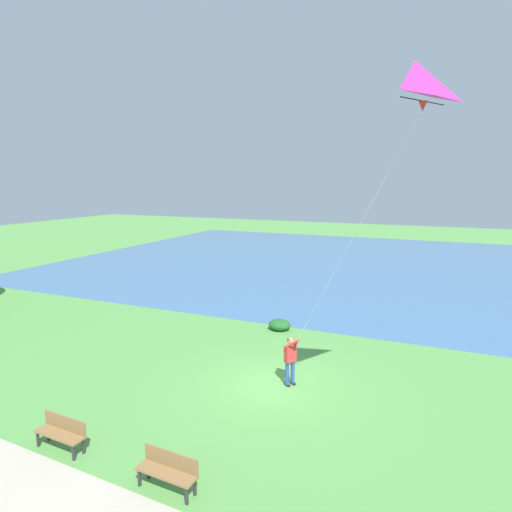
{
  "coord_description": "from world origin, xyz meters",
  "views": [
    {
      "loc": [
        -13.34,
        -5.06,
        7.08
      ],
      "look_at": [
        0.15,
        0.77,
        4.53
      ],
      "focal_mm": 30.68,
      "sensor_mm": 36.0,
      "label": 1
    }
  ],
  "objects_px": {
    "park_bench_far_walkway": "(62,431)",
    "person_kite_flyer": "(291,357)",
    "flying_kite": "(414,88)",
    "park_bench_near_walkway": "(168,469)",
    "lakeside_shrub": "(280,325)"
  },
  "relations": [
    {
      "from": "person_kite_flyer",
      "to": "flying_kite",
      "type": "relative_size",
      "value": 0.23
    },
    {
      "from": "park_bench_near_walkway",
      "to": "lakeside_shrub",
      "type": "height_order",
      "value": "park_bench_near_walkway"
    },
    {
      "from": "person_kite_flyer",
      "to": "park_bench_near_walkway",
      "type": "distance_m",
      "value": 6.17
    },
    {
      "from": "person_kite_flyer",
      "to": "lakeside_shrub",
      "type": "relative_size",
      "value": 1.72
    },
    {
      "from": "person_kite_flyer",
      "to": "lakeside_shrub",
      "type": "bearing_deg",
      "value": 24.01
    },
    {
      "from": "park_bench_far_walkway",
      "to": "person_kite_flyer",
      "type": "bearing_deg",
      "value": -36.61
    },
    {
      "from": "park_bench_far_walkway",
      "to": "flying_kite",
      "type": "bearing_deg",
      "value": -67.52
    },
    {
      "from": "flying_kite",
      "to": "park_bench_near_walkway",
      "type": "distance_m",
      "value": 10.43
    },
    {
      "from": "flying_kite",
      "to": "park_bench_far_walkway",
      "type": "bearing_deg",
      "value": 112.48
    },
    {
      "from": "person_kite_flyer",
      "to": "flying_kite",
      "type": "height_order",
      "value": "flying_kite"
    },
    {
      "from": "park_bench_near_walkway",
      "to": "person_kite_flyer",
      "type": "bearing_deg",
      "value": -8.33
    },
    {
      "from": "person_kite_flyer",
      "to": "park_bench_far_walkway",
      "type": "height_order",
      "value": "person_kite_flyer"
    },
    {
      "from": "park_bench_far_walkway",
      "to": "lakeside_shrub",
      "type": "height_order",
      "value": "park_bench_far_walkway"
    },
    {
      "from": "person_kite_flyer",
      "to": "park_bench_near_walkway",
      "type": "bearing_deg",
      "value": 171.67
    },
    {
      "from": "park_bench_near_walkway",
      "to": "lakeside_shrub",
      "type": "distance_m",
      "value": 11.41
    }
  ]
}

